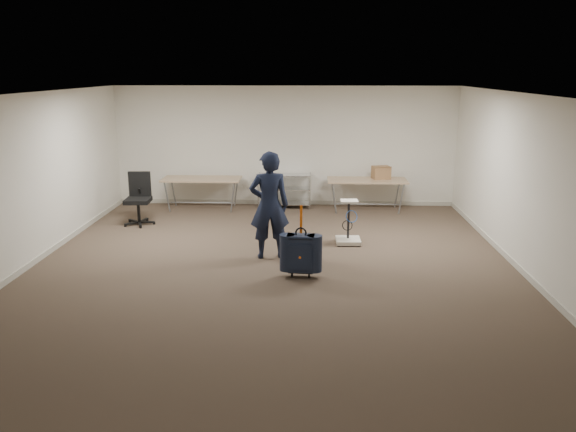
{
  "coord_description": "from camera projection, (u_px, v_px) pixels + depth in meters",
  "views": [
    {
      "loc": [
        0.6,
        -8.69,
        3.16
      ],
      "look_at": [
        0.24,
        0.3,
        0.81
      ],
      "focal_mm": 35.0,
      "sensor_mm": 36.0,
      "label": 1
    }
  ],
  "objects": [
    {
      "name": "room_shell",
      "position": [
        278.0,
        240.0,
        10.54
      ],
      "size": [
        8.0,
        9.0,
        9.0
      ],
      "color": "silver",
      "rests_on": "ground"
    },
    {
      "name": "folding_table_left",
      "position": [
        202.0,
        180.0,
        12.94
      ],
      "size": [
        1.8,
        0.75,
        0.73
      ],
      "color": "tan",
      "rests_on": "ground"
    },
    {
      "name": "ground",
      "position": [
        273.0,
        268.0,
        9.22
      ],
      "size": [
        9.0,
        9.0,
        0.0
      ],
      "primitive_type": "plane",
      "color": "#443729",
      "rests_on": "ground"
    },
    {
      "name": "suitcase",
      "position": [
        301.0,
        253.0,
        8.71
      ],
      "size": [
        0.44,
        0.28,
        1.16
      ],
      "color": "#152030",
      "rests_on": "ground"
    },
    {
      "name": "office_chair",
      "position": [
        139.0,
        209.0,
        11.77
      ],
      "size": [
        0.66,
        0.66,
        1.08
      ],
      "color": "black",
      "rests_on": "ground"
    },
    {
      "name": "cardboard_box",
      "position": [
        381.0,
        173.0,
        12.83
      ],
      "size": [
        0.44,
        0.37,
        0.29
      ],
      "primitive_type": "cube",
      "rotation": [
        0.0,
        0.0,
        0.24
      ],
      "color": "olive",
      "rests_on": "folding_table_right"
    },
    {
      "name": "equipment_cart",
      "position": [
        348.0,
        232.0,
        10.47
      ],
      "size": [
        0.46,
        0.46,
        0.83
      ],
      "color": "#F0E3CE",
      "rests_on": "ground"
    },
    {
      "name": "person",
      "position": [
        269.0,
        205.0,
        9.51
      ],
      "size": [
        0.74,
        0.55,
        1.85
      ],
      "primitive_type": "imported",
      "rotation": [
        0.0,
        0.0,
        3.3
      ],
      "color": "black",
      "rests_on": "ground"
    },
    {
      "name": "wire_shelf",
      "position": [
        284.0,
        189.0,
        13.17
      ],
      "size": [
        1.22,
        0.47,
        0.8
      ],
      "color": "silver",
      "rests_on": "ground"
    },
    {
      "name": "folding_table_right",
      "position": [
        367.0,
        182.0,
        12.79
      ],
      "size": [
        1.8,
        0.75,
        0.73
      ],
      "color": "tan",
      "rests_on": "ground"
    }
  ]
}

